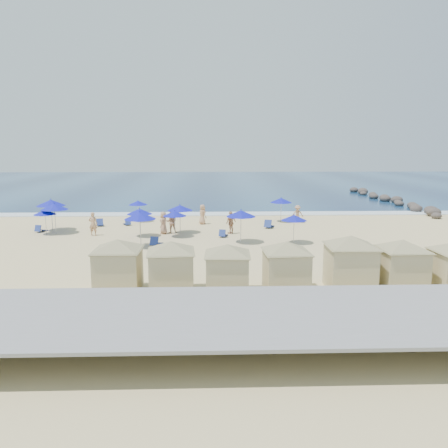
{
  "coord_description": "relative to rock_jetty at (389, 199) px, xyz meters",
  "views": [
    {
      "loc": [
        1.26,
        -29.46,
        6.85
      ],
      "look_at": [
        2.31,
        3.0,
        1.16
      ],
      "focal_mm": 35.0,
      "sensor_mm": 36.0,
      "label": 1
    }
  ],
  "objects": [
    {
      "name": "trash_bin",
      "position": [
        -25.83,
        -27.51,
        0.03
      ],
      "size": [
        0.9,
        0.9,
        0.79
      ],
      "primitive_type": "cube",
      "rotation": [
        0.0,
        0.0,
        -0.15
      ],
      "color": "black",
      "rests_on": "ground"
    },
    {
      "name": "beach_chair_0",
      "position": [
        -36.74,
        -18.65,
        -0.14
      ],
      "size": [
        0.75,
        1.23,
        0.63
      ],
      "color": "navy",
      "rests_on": "ground"
    },
    {
      "name": "umbrella_7",
      "position": [
        -25.19,
        -19.37,
        1.69
      ],
      "size": [
        2.08,
        2.08,
        2.37
      ],
      "color": "#A5A8AD",
      "rests_on": "ground"
    },
    {
      "name": "umbrella_4",
      "position": [
        -29.49,
        -13.65,
        1.4
      ],
      "size": [
        1.79,
        1.79,
        2.03
      ],
      "color": "#A5A8AD",
      "rests_on": "ground"
    },
    {
      "name": "umbrella_3",
      "position": [
        -28.23,
        -20.67,
        1.6
      ],
      "size": [
        1.99,
        1.99,
        2.27
      ],
      "color": "#A5A8AD",
      "rests_on": "ground"
    },
    {
      "name": "beachgoer_2",
      "position": [
        -21.07,
        -19.81,
        0.55
      ],
      "size": [
        1.07,
        1.08,
        1.83
      ],
      "primitive_type": "imported",
      "rotation": [
        0.0,
        0.0,
        3.95
      ],
      "color": "tan",
      "rests_on": "ground"
    },
    {
      "name": "cabana_5",
      "position": [
        -13.46,
        -34.16,
        1.21
      ],
      "size": [
        4.38,
        4.38,
        2.75
      ],
      "color": "beige",
      "rests_on": "ground"
    },
    {
      "name": "cabana_1",
      "position": [
        -24.6,
        -34.32,
        1.23
      ],
      "size": [
        4.42,
        4.42,
        2.78
      ],
      "color": "beige",
      "rests_on": "ground"
    },
    {
      "name": "surf_line",
      "position": [
        -24.01,
        -9.4,
        -0.32
      ],
      "size": [
        160.0,
        2.5,
        0.08
      ],
      "primitive_type": "cube",
      "color": "white",
      "rests_on": "ground"
    },
    {
      "name": "rock_jetty",
      "position": [
        0.0,
        0.0,
        0.0
      ],
      "size": [
        2.56,
        26.66,
        0.96
      ],
      "color": "#322B29",
      "rests_on": "ground"
    },
    {
      "name": "umbrella_10",
      "position": [
        -16.7,
        -23.52,
        1.51
      ],
      "size": [
        1.89,
        1.89,
        2.16
      ],
      "color": "#A5A8AD",
      "rests_on": "ground"
    },
    {
      "name": "umbrella_9",
      "position": [
        -16.13,
        -14.21,
        1.66
      ],
      "size": [
        2.05,
        2.05,
        2.33
      ],
      "color": "#A5A8AD",
      "rests_on": "ground"
    },
    {
      "name": "beachgoer_3",
      "position": [
        -14.69,
        -14.88,
        0.46
      ],
      "size": [
        1.16,
        0.8,
        1.64
      ],
      "primitive_type": "imported",
      "rotation": [
        0.0,
        0.0,
        6.08
      ],
      "color": "tan",
      "rests_on": "ground"
    },
    {
      "name": "umbrella_5",
      "position": [
        -25.49,
        -20.94,
        1.47
      ],
      "size": [
        1.85,
        1.85,
        2.11
      ],
      "color": "#A5A8AD",
      "rests_on": "ground"
    },
    {
      "name": "cabana_2",
      "position": [
        -21.95,
        -34.55,
        1.16
      ],
      "size": [
        4.23,
        4.23,
        2.66
      ],
      "color": "beige",
      "rests_on": "ground"
    },
    {
      "name": "cabana_4",
      "position": [
        -15.95,
        -34.03,
        1.33
      ],
      "size": [
        4.7,
        4.7,
        2.95
      ],
      "color": "beige",
      "rests_on": "ground"
    },
    {
      "name": "beachgoer_4",
      "position": [
        -23.44,
        -15.3,
        0.53
      ],
      "size": [
        0.97,
        1.04,
        1.79
      ],
      "primitive_type": "imported",
      "rotation": [
        0.0,
        0.0,
        2.2
      ],
      "color": "tan",
      "rests_on": "ground"
    },
    {
      "name": "beach_chair_4",
      "position": [
        -21.75,
        -21.11,
        -0.14
      ],
      "size": [
        0.78,
        1.24,
        0.63
      ],
      "color": "navy",
      "rests_on": "ground"
    },
    {
      "name": "umbrella_8",
      "position": [
        -20.51,
        -23.19,
        1.79
      ],
      "size": [
        2.18,
        2.18,
        2.48
      ],
      "color": "#A5A8AD",
      "rests_on": "ground"
    },
    {
      "name": "beach_chair_2",
      "position": [
        -30.17,
        -15.66,
        -0.15
      ],
      "size": [
        0.9,
        1.21,
        0.61
      ],
      "color": "navy",
      "rests_on": "ground"
    },
    {
      "name": "umbrella_0",
      "position": [
        -35.91,
        -19.56,
        1.42
      ],
      "size": [
        1.81,
        1.81,
        2.06
      ],
      "color": "#A5A8AD",
      "rests_on": "ground"
    },
    {
      "name": "beach_chair_1",
      "position": [
        -32.53,
        -15.96,
        -0.12
      ],
      "size": [
        0.86,
        1.39,
        0.71
      ],
      "color": "navy",
      "rests_on": "ground"
    },
    {
      "name": "beachgoer_1",
      "position": [
        -25.88,
        -19.34,
        0.55
      ],
      "size": [
        0.93,
        0.74,
        1.83
      ],
      "primitive_type": "imported",
      "rotation": [
        0.0,
        0.0,
        3.2
      ],
      "color": "tan",
      "rests_on": "ground"
    },
    {
      "name": "cabana_0",
      "position": [
        -27.16,
        -34.03,
        1.26
      ],
      "size": [
        4.52,
        4.52,
        2.83
      ],
      "color": "beige",
      "rests_on": "ground"
    },
    {
      "name": "beachgoer_5",
      "position": [
        -26.5,
        -19.7,
        0.53
      ],
      "size": [
        0.76,
        0.98,
        1.79
      ],
      "primitive_type": "imported",
      "rotation": [
        0.0,
        0.0,
        4.48
      ],
      "color": "tan",
      "rests_on": "ground"
    },
    {
      "name": "ground",
      "position": [
        -24.01,
        -24.9,
        -0.36
      ],
      "size": [
        160.0,
        160.0,
        0.0
      ],
      "primitive_type": "plane",
      "color": "beige",
      "rests_on": "ground"
    },
    {
      "name": "umbrella_1",
      "position": [
        -35.24,
        -19.26,
        1.81
      ],
      "size": [
        2.2,
        2.2,
        2.51
      ],
      "color": "#A5A8AD",
      "rests_on": "ground"
    },
    {
      "name": "seawall",
      "position": [
        -24.01,
        -38.4,
        0.29
      ],
      "size": [
        160.0,
        6.1,
        1.22
      ],
      "color": "gray",
      "rests_on": "ground"
    },
    {
      "name": "umbrella_2",
      "position": [
        -35.96,
        -17.98,
        1.98
      ],
      "size": [
        2.37,
        2.37,
        2.7
      ],
      "color": "#A5A8AD",
      "rests_on": "ground"
    },
    {
      "name": "beach_chair_3",
      "position": [
        -26.58,
        -24.1,
        -0.11
      ],
      "size": [
        0.89,
        1.42,
        0.73
      ],
      "color": "navy",
      "rests_on": "ground"
    },
    {
      "name": "beachgoer_0",
      "position": [
        -31.98,
        -20.19,
        0.56
      ],
      "size": [
        0.71,
        0.5,
        1.85
      ],
      "primitive_type": "imported",
      "rotation": [
        0.0,
        0.0,
        3.05
      ],
      "color": "tan",
      "rests_on": "ground"
    },
    {
      "name": "beach_chair_5",
      "position": [
        -17.67,
        -17.4,
        -0.1
      ],
      "size": [
        1.08,
        1.52,
        0.77
      ],
      "color": "navy",
      "rests_on": "ground"
    },
    {
      "name": "umbrella_6",
      "position": [
        -27.59,
        -24.4,
        1.84
      ],
      "size": [
        2.23,
        2.23,
        2.54
      ],
      "color": "#A5A8AD",
      "rests_on": "ground"
    },
    {
      "name": "cabana_3",
      "position": [
        -19.14,
        -34.38,
        1.21
      ],
      "size": [
        4.37,
        4.37,
        2.74
      ],
      "color": "beige",
      "rests_on": "ground"
    },
    {
      "name": "ocean",
      "position": [
        -24.01,
        30.1,
        -0.33
      ],
      "size": [
        160.0,
        80.0,
        0.06
      ],
      "primitive_type": "cube",
      "color": "navy",
      "rests_on": "ground"
    }
  ]
}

